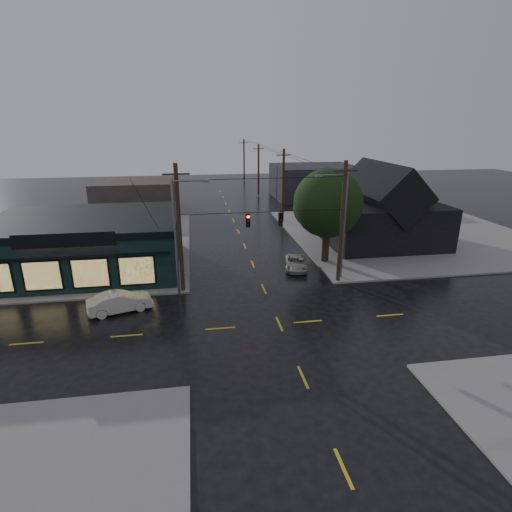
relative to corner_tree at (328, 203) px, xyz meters
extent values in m
plane|color=black|center=(-7.00, -11.49, -5.78)|extent=(160.00, 160.00, 0.00)
cube|color=gray|center=(-27.00, 8.51, -5.70)|extent=(28.00, 28.00, 0.15)
cube|color=gray|center=(13.00, 8.51, -5.70)|extent=(28.00, 28.00, 0.15)
cube|color=black|center=(-22.00, 1.51, -3.53)|extent=(16.00, 12.00, 4.20)
cube|color=black|center=(-22.00, 1.51, -1.13)|extent=(16.30, 12.30, 0.60)
cube|color=#FF1E14|center=(-22.00, -4.60, -1.18)|extent=(7.00, 0.16, 0.90)
cube|color=black|center=(8.00, 5.51, -3.38)|extent=(12.00, 11.00, 4.50)
cylinder|color=black|center=(0.00, 0.00, -3.52)|extent=(0.70, 0.70, 4.21)
sphere|color=black|center=(0.00, 0.00, 0.03)|extent=(6.44, 6.44, 6.44)
cylinder|color=black|center=(-7.00, -4.99, 0.52)|extent=(13.00, 0.04, 0.04)
cube|color=#322924|center=(-21.00, 28.51, -3.58)|extent=(12.00, 10.00, 4.40)
cube|color=black|center=(9.00, 33.51, -2.98)|extent=(14.00, 12.00, 5.60)
imported|color=beige|center=(-17.91, -7.84, -5.04)|extent=(4.74, 2.84, 1.48)
imported|color=#ABA89E|center=(-3.23, -1.34, -5.20)|extent=(2.77, 4.50, 1.16)
camera|label=1|loc=(-12.35, -35.05, 7.29)|focal=28.00mm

